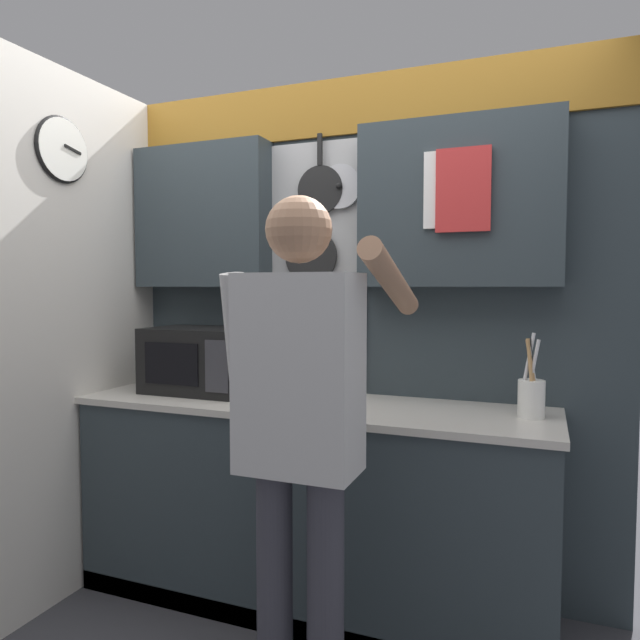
# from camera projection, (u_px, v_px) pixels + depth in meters

# --- Properties ---
(ground_plane) EXTENTS (14.00, 14.00, 0.00)m
(ground_plane) POSITION_uv_depth(u_px,v_px,m) (309.00, 602.00, 2.60)
(ground_plane) COLOR #38383D
(base_cabinet_counter) EXTENTS (2.12, 0.60, 0.92)m
(base_cabinet_counter) POSITION_uv_depth(u_px,v_px,m) (309.00, 504.00, 2.57)
(base_cabinet_counter) COLOR #2D383D
(base_cabinet_counter) RESTS_ON ground_plane
(back_wall_unit) EXTENTS (2.69, 0.23, 2.43)m
(back_wall_unit) POSITION_uv_depth(u_px,v_px,m) (332.00, 277.00, 2.76)
(back_wall_unit) COLOR #2D383D
(back_wall_unit) RESTS_ON ground_plane
(side_wall) EXTENTS (0.07, 1.60, 2.43)m
(side_wall) POSITION_uv_depth(u_px,v_px,m) (50.00, 333.00, 2.54)
(side_wall) COLOR silver
(side_wall) RESTS_ON ground_plane
(microwave) EXTENTS (0.53, 0.35, 0.32)m
(microwave) POSITION_uv_depth(u_px,v_px,m) (203.00, 360.00, 2.79)
(microwave) COLOR black
(microwave) RESTS_ON base_cabinet_counter
(knife_block) EXTENTS (0.12, 0.16, 0.28)m
(knife_block) POSITION_uv_depth(u_px,v_px,m) (305.00, 377.00, 2.60)
(knife_block) COLOR brown
(knife_block) RESTS_ON base_cabinet_counter
(utensil_crock) EXTENTS (0.10, 0.10, 0.34)m
(utensil_crock) POSITION_uv_depth(u_px,v_px,m) (531.00, 394.00, 2.24)
(utensil_crock) COLOR white
(utensil_crock) RESTS_ON base_cabinet_counter
(person) EXTENTS (0.54, 0.66, 1.72)m
(person) POSITION_uv_depth(u_px,v_px,m) (301.00, 414.00, 1.83)
(person) COLOR #383842
(person) RESTS_ON ground_plane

